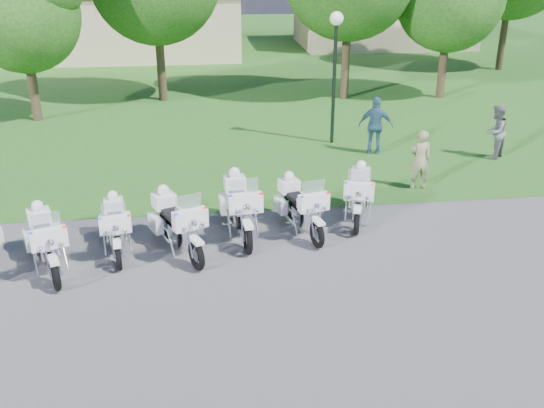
{
  "coord_description": "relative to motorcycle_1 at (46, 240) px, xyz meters",
  "views": [
    {
      "loc": [
        -1.65,
        -11.13,
        6.26
      ],
      "look_at": [
        -0.11,
        1.2,
        0.95
      ],
      "focal_mm": 40.0,
      "sensor_mm": 36.0,
      "label": 1
    }
  ],
  "objects": [
    {
      "name": "motorcycle_5",
      "position": [
        5.54,
        1.18,
        -0.01
      ],
      "size": [
        1.09,
        2.24,
        1.53
      ],
      "rotation": [
        0.0,
        0.0,
        3.38
      ],
      "color": "black",
      "rests_on": "ground"
    },
    {
      "name": "motorcycle_3",
      "position": [
        2.69,
        0.49,
        0.02
      ],
      "size": [
        1.37,
        2.24,
        1.6
      ],
      "rotation": [
        0.0,
        0.0,
        3.55
      ],
      "color": "black",
      "rests_on": "ground"
    },
    {
      "name": "motorcycle_4",
      "position": [
        4.12,
        1.19,
        0.05
      ],
      "size": [
        0.93,
        2.49,
        1.67
      ],
      "rotation": [
        0.0,
        0.0,
        3.22
      ],
      "color": "black",
      "rests_on": "ground"
    },
    {
      "name": "bystander_b",
      "position": [
        12.53,
        5.69,
        0.21
      ],
      "size": [
        1.05,
        1.04,
        1.72
      ],
      "primitive_type": "imported",
      "rotation": [
        0.0,
        0.0,
        -2.39
      ],
      "color": "slate",
      "rests_on": "ground"
    },
    {
      "name": "grass_lawn",
      "position": [
        4.91,
        26.43,
        -0.65
      ],
      "size": [
        100.0,
        48.0,
        0.01
      ],
      "primitive_type": "cube",
      "color": "#27641F",
      "rests_on": "ground"
    },
    {
      "name": "ground",
      "position": [
        4.91,
        -0.57,
        -0.65
      ],
      "size": [
        100.0,
        100.0,
        0.0
      ],
      "primitive_type": "plane",
      "color": "#505055",
      "rests_on": "ground"
    },
    {
      "name": "building_east",
      "position": [
        15.91,
        29.43,
        1.42
      ],
      "size": [
        11.44,
        7.28,
        4.1
      ],
      "color": "#C5B68E",
      "rests_on": "ground"
    },
    {
      "name": "lamp_post",
      "position": [
        7.79,
        7.94,
        2.62
      ],
      "size": [
        0.44,
        0.44,
        4.35
      ],
      "color": "black",
      "rests_on": "ground"
    },
    {
      "name": "bystander_c",
      "position": [
        8.9,
        6.59,
        0.28
      ],
      "size": [
        1.18,
        0.75,
        1.87
      ],
      "primitive_type": "imported",
      "rotation": [
        0.0,
        0.0,
        2.85
      ],
      "color": "#335C7A",
      "rests_on": "ground"
    },
    {
      "name": "bystander_a",
      "position": [
        9.24,
        3.42,
        0.19
      ],
      "size": [
        0.62,
        0.42,
        1.68
      ],
      "primitive_type": "imported",
      "rotation": [
        0.0,
        0.0,
        3.12
      ],
      "color": "#919363",
      "rests_on": "ground"
    },
    {
      "name": "motorcycle_6",
      "position": [
        7.09,
        1.71,
        -0.0
      ],
      "size": [
        1.17,
        2.23,
        1.54
      ],
      "rotation": [
        0.0,
        0.0,
        2.85
      ],
      "color": "black",
      "rests_on": "ground"
    },
    {
      "name": "motorcycle_2",
      "position": [
        1.34,
        0.65,
        -0.05
      ],
      "size": [
        0.88,
        2.12,
        1.43
      ],
      "rotation": [
        0.0,
        0.0,
        3.28
      ],
      "color": "black",
      "rests_on": "ground"
    },
    {
      "name": "motorcycle_1",
      "position": [
        0.0,
        0.0,
        0.0
      ],
      "size": [
        1.25,
        2.22,
        1.55
      ],
      "rotation": [
        0.0,
        0.0,
        3.49
      ],
      "color": "black",
      "rests_on": "ground"
    },
    {
      "name": "building_west",
      "position": [
        -1.09,
        27.43,
        1.42
      ],
      "size": [
        14.56,
        8.32,
        4.1
      ],
      "color": "#C5B68E",
      "rests_on": "ground"
    },
    {
      "name": "tree_0",
      "position": [
        -2.98,
        12.27,
        3.69
      ],
      "size": [
        4.92,
        4.2,
        6.56
      ],
      "color": "#38281C",
      "rests_on": "ground"
    }
  ]
}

